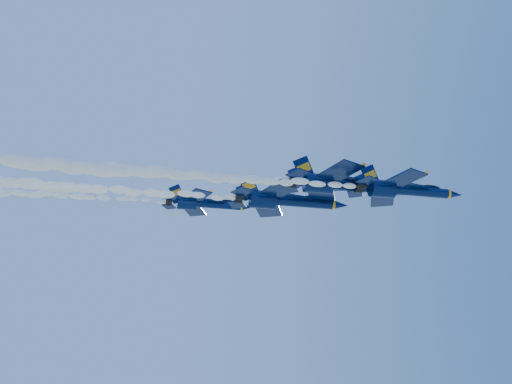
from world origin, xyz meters
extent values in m
cylinder|color=#031239|center=(16.09, -9.60, 150.88)|extent=(8.70, 1.45, 1.45)
ellipsoid|color=#031239|center=(10.00, -9.60, 150.83)|extent=(1.51, 2.61, 6.19)
cone|color=#031239|center=(21.70, -9.60, 150.88)|extent=(2.51, 1.45, 1.45)
cylinder|color=orange|center=(20.54, -9.60, 150.88)|extent=(0.34, 1.51, 1.51)
ellipsoid|color=black|center=(17.74, -9.60, 151.60)|extent=(3.48, 1.13, 0.96)
cube|color=orange|center=(17.74, -9.60, 151.31)|extent=(4.06, 0.97, 0.17)
cube|color=#031239|center=(11.74, -13.46, 150.88)|extent=(5.18, 6.14, 0.17)
cube|color=#031239|center=(11.74, -5.73, 150.88)|extent=(5.18, 6.14, 0.17)
cube|color=orange|center=(13.10, -13.46, 150.97)|extent=(2.33, 4.84, 0.10)
cube|color=orange|center=(13.10, -5.73, 150.97)|extent=(2.33, 4.84, 0.10)
cube|color=#031239|center=(7.88, -10.61, 152.33)|extent=(3.15, 1.00, 3.39)
cube|color=#031239|center=(7.88, -8.58, 152.33)|extent=(3.15, 1.00, 3.39)
cylinder|color=black|center=(6.62, -10.22, 150.78)|extent=(1.16, 1.06, 1.06)
cylinder|color=black|center=(6.62, -8.97, 150.78)|extent=(1.16, 1.06, 1.06)
cube|color=orange|center=(13.19, -9.60, 151.63)|extent=(10.63, 0.34, 0.08)
ellipsoid|color=white|center=(-13.80, -9.60, 150.54)|extent=(39.88, 1.89, 1.70)
cylinder|color=#031239|center=(8.34, -6.28, 152.53)|extent=(10.05, 1.68, 1.68)
ellipsoid|color=#031239|center=(1.30, -6.28, 152.47)|extent=(1.74, 3.02, 7.15)
cone|color=#031239|center=(14.82, -6.28, 152.53)|extent=(2.90, 1.68, 1.68)
cylinder|color=orange|center=(13.48, -6.28, 152.53)|extent=(0.39, 1.74, 1.74)
ellipsoid|color=black|center=(10.24, -6.28, 153.36)|extent=(4.02, 1.31, 1.11)
cube|color=orange|center=(10.24, -6.28, 153.03)|extent=(4.69, 1.12, 0.20)
cube|color=#031239|center=(3.31, -10.75, 152.53)|extent=(5.99, 7.10, 0.20)
cube|color=#031239|center=(3.31, -1.81, 152.53)|extent=(5.99, 7.10, 0.20)
cube|color=orange|center=(4.88, -10.75, 152.64)|extent=(2.69, 5.60, 0.11)
cube|color=orange|center=(4.88, -1.81, 152.64)|extent=(2.69, 5.60, 0.11)
cube|color=#031239|center=(-1.16, -7.45, 154.20)|extent=(3.64, 1.15, 3.92)
cube|color=#031239|center=(-1.16, -5.11, 154.20)|extent=(3.64, 1.15, 3.92)
cylinder|color=black|center=(-2.61, -7.00, 152.41)|extent=(1.34, 1.23, 1.23)
cylinder|color=black|center=(-2.61, -5.55, 152.41)|extent=(1.34, 1.23, 1.23)
cube|color=orange|center=(4.99, -6.28, 153.40)|extent=(12.29, 0.39, 0.09)
ellipsoid|color=white|center=(-23.11, -6.28, 152.17)|extent=(39.88, 2.18, 1.96)
cylinder|color=#031239|center=(0.94, 0.45, 152.12)|extent=(9.78, 1.63, 1.63)
ellipsoid|color=#031239|center=(-5.91, 0.45, 152.07)|extent=(1.69, 2.93, 6.95)
cone|color=#031239|center=(7.24, 0.45, 152.12)|extent=(2.82, 1.63, 1.63)
cylinder|color=orange|center=(5.94, 0.45, 152.12)|extent=(0.38, 1.69, 1.69)
ellipsoid|color=black|center=(2.79, 0.45, 152.94)|extent=(3.91, 1.27, 1.08)
cube|color=orange|center=(2.79, 0.45, 152.61)|extent=(4.56, 1.09, 0.20)
cube|color=#031239|center=(-3.95, -3.89, 152.12)|extent=(5.82, 6.90, 0.20)
cube|color=#031239|center=(-3.95, 4.80, 152.12)|extent=(5.82, 6.90, 0.20)
cube|color=orange|center=(-2.43, -3.89, 152.23)|extent=(2.62, 5.44, 0.11)
cube|color=orange|center=(-2.43, 4.80, 152.23)|extent=(2.62, 5.44, 0.11)
cube|color=#031239|center=(-8.30, -0.69, 153.75)|extent=(3.54, 1.12, 3.81)
cube|color=#031239|center=(-8.30, 1.59, 153.75)|extent=(3.54, 1.12, 3.81)
cylinder|color=black|center=(-9.71, -0.25, 152.01)|extent=(1.30, 1.20, 1.20)
cylinder|color=black|center=(-9.71, 1.16, 152.01)|extent=(1.30, 1.20, 1.20)
cube|color=orange|center=(-2.32, 0.45, 152.97)|extent=(11.95, 0.38, 0.09)
ellipsoid|color=white|center=(-30.19, 0.45, 151.77)|extent=(39.88, 2.12, 1.91)
cylinder|color=#031239|center=(-11.47, 14.00, 156.25)|extent=(8.37, 1.39, 1.39)
ellipsoid|color=#031239|center=(-17.33, 14.00, 156.20)|extent=(1.45, 2.51, 5.95)
cone|color=#031239|center=(-6.08, 14.00, 156.25)|extent=(2.42, 1.39, 1.39)
cylinder|color=orange|center=(-7.20, 14.00, 156.25)|extent=(0.33, 1.45, 1.45)
ellipsoid|color=black|center=(-9.89, 14.00, 156.95)|extent=(3.35, 1.09, 0.92)
cube|color=orange|center=(-9.89, 14.00, 156.67)|extent=(3.90, 0.93, 0.17)
cube|color=#031239|center=(-15.66, 10.28, 156.25)|extent=(4.98, 5.91, 0.17)
cube|color=#031239|center=(-15.66, 17.72, 156.25)|extent=(4.98, 5.91, 0.17)
cube|color=orange|center=(-14.36, 10.28, 156.34)|extent=(2.24, 4.66, 0.09)
cube|color=orange|center=(-14.36, 17.72, 156.34)|extent=(2.24, 4.66, 0.09)
cube|color=#031239|center=(-19.38, 13.02, 157.64)|extent=(3.03, 0.96, 3.26)
cube|color=#031239|center=(-19.38, 14.97, 157.64)|extent=(3.03, 0.96, 3.26)
cylinder|color=black|center=(-20.59, 13.39, 156.16)|extent=(1.12, 1.02, 1.02)
cylinder|color=black|center=(-20.59, 14.60, 156.16)|extent=(1.12, 1.02, 1.02)
cube|color=orange|center=(-14.26, 14.00, 156.97)|extent=(10.23, 0.33, 0.07)
ellipsoid|color=white|center=(-40.99, 14.00, 155.92)|extent=(39.88, 1.81, 1.63)
camera|label=1|loc=(-20.68, -71.51, 120.49)|focal=35.00mm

